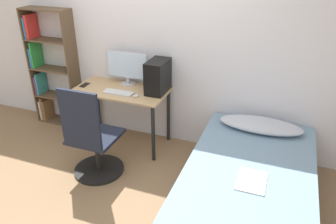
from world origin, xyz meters
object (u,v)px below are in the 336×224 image
object	(u,v)px
bookshelf	(49,70)
office_chair	(92,143)
keyboard	(118,93)
pc_tower	(158,76)
monitor	(127,67)
bed	(248,187)

from	to	relation	value
bookshelf	office_chair	world-z (taller)	bookshelf
keyboard	pc_tower	xyz separation A→B (m)	(0.42, 0.22, 0.18)
office_chair	monitor	xyz separation A→B (m)	(-0.02, 0.93, 0.55)
bookshelf	keyboard	size ratio (longest dim) A/B	4.41
office_chair	bed	distance (m)	1.65
bookshelf	pc_tower	xyz separation A→B (m)	(1.64, -0.08, 0.15)
office_chair	pc_tower	size ratio (longest dim) A/B	2.79
bookshelf	bed	size ratio (longest dim) A/B	0.82
keyboard	pc_tower	distance (m)	0.50
office_chair	keyboard	world-z (taller)	office_chair
monitor	pc_tower	world-z (taller)	monitor
bookshelf	bed	bearing A→B (deg)	-16.55
keyboard	monitor	bearing A→B (deg)	95.49
pc_tower	bed	bearing A→B (deg)	-32.27
office_chair	monitor	distance (m)	1.08
keyboard	pc_tower	size ratio (longest dim) A/B	0.95
bookshelf	monitor	bearing A→B (deg)	0.96
keyboard	pc_tower	bearing A→B (deg)	27.34
monitor	keyboard	xyz separation A→B (m)	(0.03, -0.32, -0.21)
keyboard	pc_tower	world-z (taller)	pc_tower
bookshelf	monitor	world-z (taller)	bookshelf
office_chair	monitor	bearing A→B (deg)	91.53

